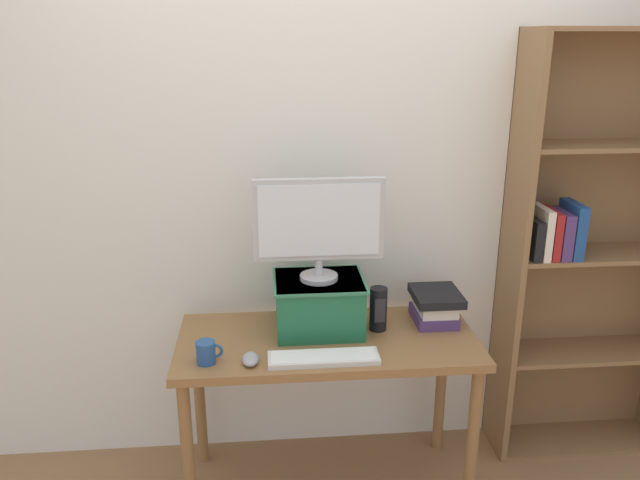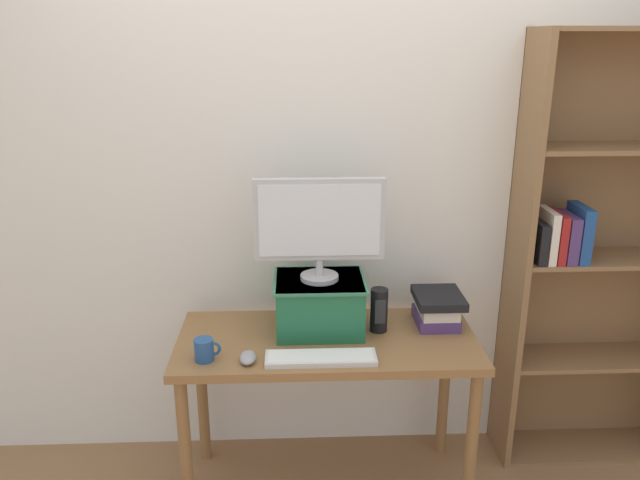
% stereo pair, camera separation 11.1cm
% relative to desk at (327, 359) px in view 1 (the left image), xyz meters
% --- Properties ---
extents(back_wall, '(7.00, 0.08, 2.60)m').
position_rel_desk_xyz_m(back_wall, '(0.00, 0.40, 0.65)').
color(back_wall, silver).
rests_on(back_wall, ground_plane).
extents(desk, '(1.26, 0.57, 0.75)m').
position_rel_desk_xyz_m(desk, '(0.00, 0.00, 0.00)').
color(desk, olive).
rests_on(desk, ground_plane).
extents(bookshelf_unit, '(0.86, 0.28, 2.00)m').
position_rel_desk_xyz_m(bookshelf_unit, '(1.26, 0.25, 0.36)').
color(bookshelf_unit, olive).
rests_on(bookshelf_unit, ground_plane).
extents(riser_box, '(0.39, 0.32, 0.23)m').
position_rel_desk_xyz_m(riser_box, '(-0.03, 0.09, 0.22)').
color(riser_box, '#1E6642').
rests_on(riser_box, desk).
extents(computer_monitor, '(0.54, 0.16, 0.43)m').
position_rel_desk_xyz_m(computer_monitor, '(-0.03, 0.09, 0.57)').
color(computer_monitor, '#B7B7BA').
rests_on(computer_monitor, riser_box).
extents(keyboard, '(0.43, 0.12, 0.02)m').
position_rel_desk_xyz_m(keyboard, '(-0.03, -0.19, 0.11)').
color(keyboard, silver).
rests_on(keyboard, desk).
extents(computer_mouse, '(0.06, 0.10, 0.04)m').
position_rel_desk_xyz_m(computer_mouse, '(-0.32, -0.19, 0.12)').
color(computer_mouse, '#99999E').
rests_on(computer_mouse, desk).
extents(book_stack, '(0.20, 0.24, 0.14)m').
position_rel_desk_xyz_m(book_stack, '(0.49, 0.12, 0.17)').
color(book_stack, '#4C336B').
rests_on(book_stack, desk).
extents(coffee_mug, '(0.11, 0.08, 0.09)m').
position_rel_desk_xyz_m(coffee_mug, '(-0.49, -0.17, 0.14)').
color(coffee_mug, '#234C84').
rests_on(coffee_mug, desk).
extents(desk_speaker, '(0.07, 0.08, 0.19)m').
position_rel_desk_xyz_m(desk_speaker, '(0.22, 0.06, 0.20)').
color(desk_speaker, black).
rests_on(desk_speaker, desk).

